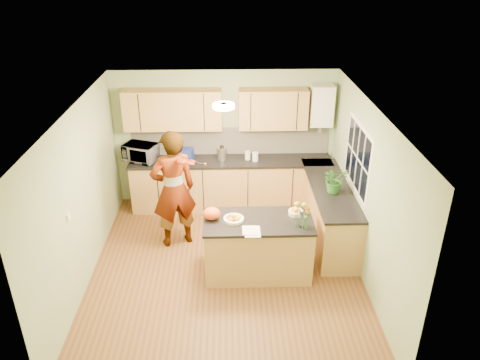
{
  "coord_description": "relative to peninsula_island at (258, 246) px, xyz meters",
  "views": [
    {
      "loc": [
        0.05,
        -5.77,
        4.35
      ],
      "look_at": [
        0.23,
        0.5,
        1.25
      ],
      "focal_mm": 35.0,
      "sensor_mm": 36.0,
      "label": 1
    }
  ],
  "objects": [
    {
      "name": "fruit_dish",
      "position": [
        -0.35,
        0.0,
        0.49
      ],
      "size": [
        0.29,
        0.29,
        0.1
      ],
      "color": "#FCEDC9",
      "rests_on": "peninsula_island"
    },
    {
      "name": "light_switch",
      "position": [
        -2.46,
        -0.52,
        0.85
      ],
      "size": [
        0.02,
        0.09,
        0.09
      ],
      "primitive_type": "cube",
      "color": "white",
      "rests_on": "wall_left"
    },
    {
      "name": "jar_white",
      "position": [
        0.07,
        1.98,
        0.57
      ],
      "size": [
        0.13,
        0.13,
        0.16
      ],
      "primitive_type": "cylinder",
      "rotation": [
        0.0,
        0.0,
        0.23
      ],
      "color": "white",
      "rests_on": "back_counter"
    },
    {
      "name": "ceiling_lamp",
      "position": [
        -0.47,
        0.38,
        2.01
      ],
      "size": [
        0.3,
        0.3,
        0.07
      ],
      "color": "#FFEABF",
      "rests_on": "ceiling"
    },
    {
      "name": "microwave",
      "position": [
        -1.98,
        2.05,
        0.65
      ],
      "size": [
        0.67,
        0.57,
        0.32
      ],
      "primitive_type": "imported",
      "rotation": [
        0.0,
        0.0,
        -0.37
      ],
      "color": "white",
      "rests_on": "back_counter"
    },
    {
      "name": "splashback",
      "position": [
        -0.37,
        2.32,
        0.75
      ],
      "size": [
        3.6,
        0.02,
        0.52
      ],
      "primitive_type": "cube",
      "color": "beige",
      "rests_on": "back_counter"
    },
    {
      "name": "ceiling",
      "position": [
        -0.47,
        0.08,
        2.05
      ],
      "size": [
        4.0,
        4.5,
        0.02
      ],
      "primitive_type": "cube",
      "color": "white",
      "rests_on": "wall_back"
    },
    {
      "name": "right_counter",
      "position": [
        1.23,
        0.93,
        0.02
      ],
      "size": [
        0.62,
        2.24,
        0.94
      ],
      "color": "#AD8245",
      "rests_on": "floor"
    },
    {
      "name": "wall_front",
      "position": [
        -0.47,
        -2.17,
        0.8
      ],
      "size": [
        4.0,
        0.02,
        2.5
      ],
      "primitive_type": "cube",
      "color": "#94AD7C",
      "rests_on": "floor"
    },
    {
      "name": "upper_cabinets",
      "position": [
        -0.65,
        2.16,
        1.4
      ],
      "size": [
        3.2,
        0.34,
        0.7
      ],
      "color": "#AD8245",
      "rests_on": "wall_back"
    },
    {
      "name": "peninsula_island",
      "position": [
        0.0,
        0.0,
        0.0
      ],
      "size": [
        1.56,
        0.8,
        0.9
      ],
      "color": "#AD8245",
      "rests_on": "floor"
    },
    {
      "name": "floor",
      "position": [
        -0.47,
        0.08,
        -0.45
      ],
      "size": [
        4.5,
        4.5,
        0.0
      ],
      "primitive_type": "plane",
      "color": "brown",
      "rests_on": "ground"
    },
    {
      "name": "kettle",
      "position": [
        -0.53,
        2.06,
        0.62
      ],
      "size": [
        0.17,
        0.17,
        0.32
      ],
      "rotation": [
        0.0,
        0.0,
        -0.1
      ],
      "color": "#BCBCC1",
      "rests_on": "back_counter"
    },
    {
      "name": "papers",
      "position": [
        -0.1,
        -0.3,
        0.45
      ],
      "size": [
        0.22,
        0.29,
        0.01
      ],
      "primitive_type": "cube",
      "color": "silver",
      "rests_on": "peninsula_island"
    },
    {
      "name": "blue_box",
      "position": [
        -1.19,
        2.05,
        0.6
      ],
      "size": [
        0.31,
        0.25,
        0.22
      ],
      "primitive_type": "cube",
      "rotation": [
        0.0,
        0.0,
        -0.18
      ],
      "color": "navy",
      "rests_on": "back_counter"
    },
    {
      "name": "wall_left",
      "position": [
        -2.47,
        0.08,
        0.8
      ],
      "size": [
        0.02,
        4.5,
        2.5
      ],
      "primitive_type": "cube",
      "color": "#94AD7C",
      "rests_on": "floor"
    },
    {
      "name": "back_counter",
      "position": [
        -0.37,
        2.03,
        0.02
      ],
      "size": [
        3.64,
        0.62,
        0.94
      ],
      "color": "#AD8245",
      "rests_on": "floor"
    },
    {
      "name": "violin",
      "position": [
        -1.08,
        0.61,
        1.11
      ],
      "size": [
        0.59,
        0.51,
        0.15
      ],
      "primitive_type": null,
      "rotation": [
        0.17,
        0.0,
        -0.61
      ],
      "color": "#501405",
      "rests_on": "violinist"
    },
    {
      "name": "orange_bowl",
      "position": [
        0.55,
        0.15,
        0.5
      ],
      "size": [
        0.21,
        0.21,
        0.12
      ],
      "color": "#FCEDC9",
      "rests_on": "peninsula_island"
    },
    {
      "name": "jar_cream",
      "position": [
        -0.06,
        2.05,
        0.57
      ],
      "size": [
        0.11,
        0.11,
        0.15
      ],
      "primitive_type": "cylinder",
      "rotation": [
        0.0,
        0.0,
        0.09
      ],
      "color": "#FCEDC9",
      "rests_on": "back_counter"
    },
    {
      "name": "window_right",
      "position": [
        1.52,
        0.68,
        1.1
      ],
      "size": [
        0.01,
        1.3,
        1.05
      ],
      "color": "white",
      "rests_on": "wall_right"
    },
    {
      "name": "orange_bag",
      "position": [
        -0.66,
        0.05,
        0.54
      ],
      "size": [
        0.25,
        0.22,
        0.18
      ],
      "primitive_type": "ellipsoid",
      "rotation": [
        0.0,
        0.0,
        0.05
      ],
      "color": "#FE5514",
      "rests_on": "peninsula_island"
    },
    {
      "name": "flower_vase",
      "position": [
        0.6,
        -0.18,
        0.75
      ],
      "size": [
        0.25,
        0.25,
        0.46
      ],
      "rotation": [
        0.0,
        0.0,
        -0.05
      ],
      "color": "silver",
      "rests_on": "peninsula_island"
    },
    {
      "name": "wall_back",
      "position": [
        -0.47,
        2.33,
        0.8
      ],
      "size": [
        4.0,
        0.02,
        2.5
      ],
      "primitive_type": "cube",
      "color": "#94AD7C",
      "rests_on": "floor"
    },
    {
      "name": "violinist",
      "position": [
        -1.28,
        0.83,
        0.53
      ],
      "size": [
        0.83,
        0.69,
        1.95
      ],
      "primitive_type": "imported",
      "rotation": [
        0.0,
        0.0,
        3.51
      ],
      "color": "tan",
      "rests_on": "floor"
    },
    {
      "name": "potted_plant",
      "position": [
        1.23,
        0.75,
        0.7
      ],
      "size": [
        0.45,
        0.41,
        0.42
      ],
      "primitive_type": "imported",
      "rotation": [
        0.0,
        0.0,
        0.24
      ],
      "color": "#2D6B23",
      "rests_on": "right_counter"
    },
    {
      "name": "boiler",
      "position": [
        1.23,
        2.17,
        1.45
      ],
      "size": [
        0.4,
        0.3,
        0.86
      ],
      "color": "white",
      "rests_on": "wall_back"
    },
    {
      "name": "wall_right",
      "position": [
        1.53,
        0.08,
        0.8
      ],
      "size": [
        0.02,
        4.5,
        2.5
      ],
      "primitive_type": "cube",
      "color": "#94AD7C",
      "rests_on": "floor"
    }
  ]
}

